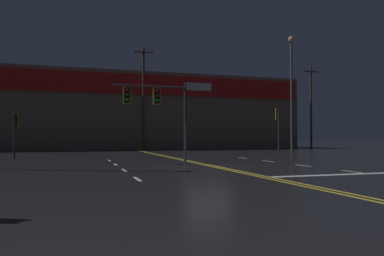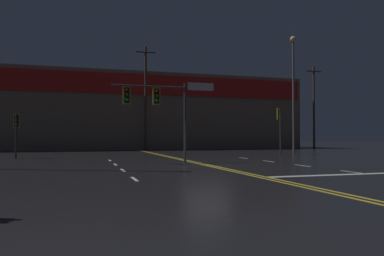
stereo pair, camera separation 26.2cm
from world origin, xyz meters
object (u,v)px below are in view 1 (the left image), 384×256
at_px(traffic_signal_corner_northwest, 15,126).
at_px(traffic_signal_corner_northeast, 278,120).
at_px(traffic_signal_median, 154,102).
at_px(streetlight_near_left, 291,80).

height_order(traffic_signal_corner_northwest, traffic_signal_corner_northeast, traffic_signal_corner_northeast).
distance_m(traffic_signal_median, traffic_signal_corner_northwest, 11.12).
bearing_deg(traffic_signal_corner_northwest, traffic_signal_corner_northeast, 0.63).
bearing_deg(streetlight_near_left, traffic_signal_corner_northwest, -173.91).
distance_m(traffic_signal_median, traffic_signal_corner_northeast, 14.56).
bearing_deg(traffic_signal_corner_northwest, traffic_signal_median, -42.39).
xyz_separation_m(traffic_signal_corner_northwest, traffic_signal_corner_northeast, (20.52, 0.23, 0.64)).
bearing_deg(traffic_signal_median, traffic_signal_corner_northeast, 31.84).
distance_m(traffic_signal_corner_northwest, traffic_signal_corner_northeast, 20.54).
xyz_separation_m(traffic_signal_corner_northwest, streetlight_near_left, (23.28, 2.48, 4.58)).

